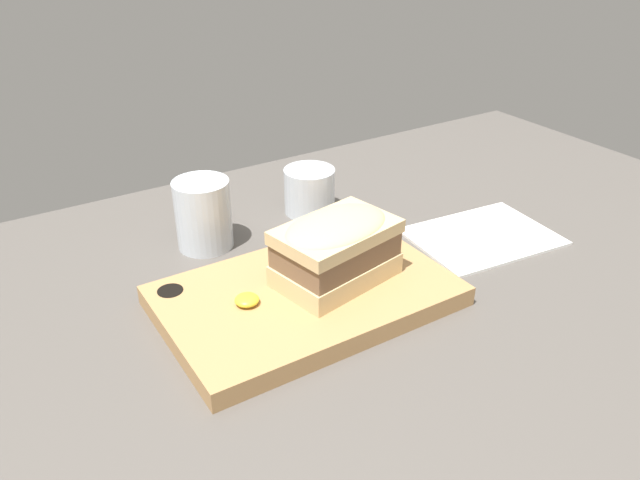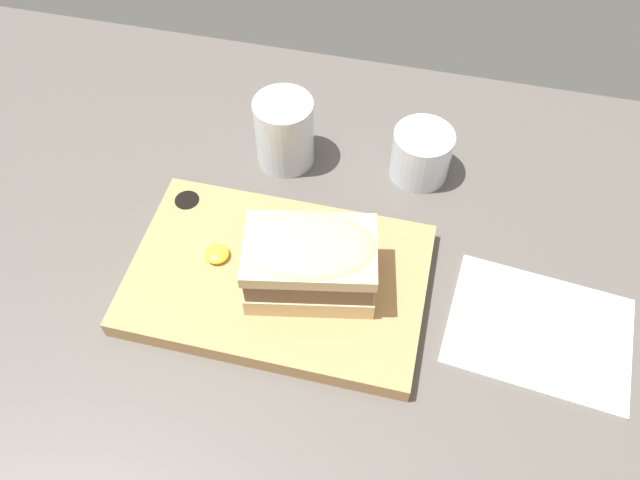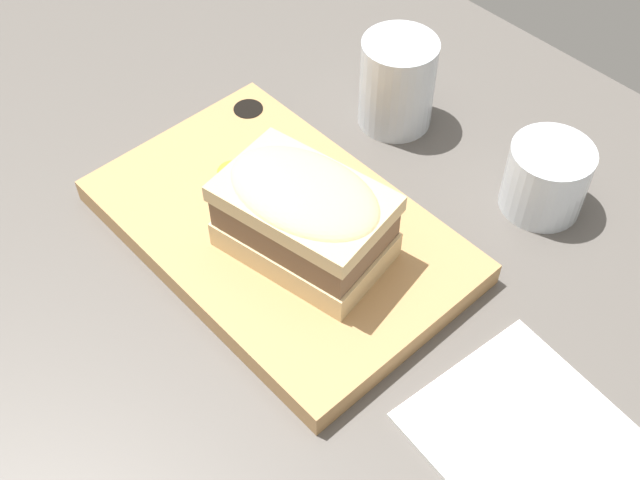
{
  "view_description": "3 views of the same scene",
  "coord_description": "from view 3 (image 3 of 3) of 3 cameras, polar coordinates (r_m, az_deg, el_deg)",
  "views": [
    {
      "loc": [
        -29.75,
        -48.31,
        45.31
      ],
      "look_at": [
        6.13,
        8.53,
        8.03
      ],
      "focal_mm": 35.0,
      "sensor_mm": 36.0,
      "label": 1
    },
    {
      "loc": [
        15.59,
        -31.55,
        64.83
      ],
      "look_at": [
        6.62,
        6.82,
        10.12
      ],
      "focal_mm": 35.0,
      "sensor_mm": 36.0,
      "label": 2
    },
    {
      "loc": [
        39.97,
        -24.8,
        58.95
      ],
      "look_at": [
        8.42,
        4.31,
        8.12
      ],
      "focal_mm": 45.0,
      "sensor_mm": 36.0,
      "label": 3
    }
  ],
  "objects": [
    {
      "name": "mustard_dollop",
      "position": [
        0.77,
        -6.28,
        4.87
      ],
      "size": [
        2.83,
        2.83,
        1.13
      ],
      "color": "yellow",
      "rests_on": "serving_board"
    },
    {
      "name": "serving_board",
      "position": [
        0.74,
        -2.94,
        0.73
      ],
      "size": [
        34.02,
        21.89,
        2.49
      ],
      "color": "tan",
      "rests_on": "dining_table"
    },
    {
      "name": "water_glass",
      "position": [
        0.84,
        5.48,
        10.71
      ],
      "size": [
        7.75,
        7.75,
        9.78
      ],
      "color": "silver",
      "rests_on": "dining_table"
    },
    {
      "name": "dining_table",
      "position": [
        0.75,
        -6.83,
        -1.61
      ],
      "size": [
        158.15,
        95.95,
        2.0
      ],
      "color": "#56514C",
      "rests_on": "ground"
    },
    {
      "name": "napkin",
      "position": [
        0.65,
        15.83,
        -14.61
      ],
      "size": [
        21.25,
        16.63,
        0.4
      ],
      "rotation": [
        0.0,
        0.0,
        -0.1
      ],
      "color": "white",
      "rests_on": "dining_table"
    },
    {
      "name": "wine_glass",
      "position": [
        0.78,
        15.73,
        4.06
      ],
      "size": [
        7.83,
        7.83,
        6.97
      ],
      "color": "silver",
      "rests_on": "dining_table"
    },
    {
      "name": "sandwich",
      "position": [
        0.67,
        -1.12,
        1.8
      ],
      "size": [
        15.63,
        11.6,
        8.37
      ],
      "rotation": [
        0.0,
        0.0,
        0.19
      ],
      "color": "#DBBC84",
      "rests_on": "serving_board"
    }
  ]
}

